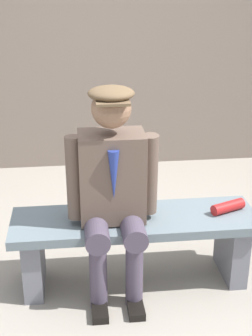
% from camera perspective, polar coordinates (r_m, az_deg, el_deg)
% --- Properties ---
extents(ground_plane, '(30.00, 30.00, 0.00)m').
position_cam_1_polar(ground_plane, '(3.42, 1.02, -13.04)').
color(ground_plane, gray).
extents(bench, '(1.61, 0.47, 0.49)m').
position_cam_1_polar(bench, '(3.23, 1.06, -8.11)').
color(bench, slate).
rests_on(bench, ground).
extents(seated_man, '(0.58, 0.57, 1.36)m').
position_cam_1_polar(seated_man, '(2.98, -1.59, -1.83)').
color(seated_man, brown).
rests_on(seated_man, ground).
extents(rolled_magazine, '(0.25, 0.16, 0.07)m').
position_cam_1_polar(rolled_magazine, '(3.28, 11.97, -4.50)').
color(rolled_magazine, '#B21E1E').
rests_on(rolled_magazine, bench).
extents(stadium_wall, '(12.00, 0.24, 2.29)m').
position_cam_1_polar(stadium_wall, '(5.12, -2.29, 12.97)').
color(stadium_wall, '#7A6B5F').
rests_on(stadium_wall, ground).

